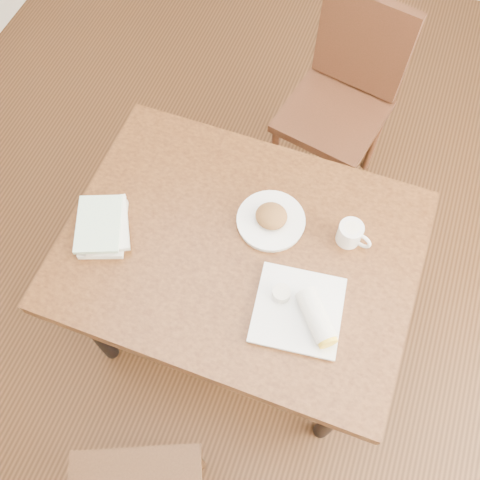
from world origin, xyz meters
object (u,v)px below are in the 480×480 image
(table, at_px, (240,258))
(plate_scone, at_px, (271,219))
(coffee_mug, at_px, (351,234))
(book_stack, at_px, (103,226))
(chair_far, at_px, (344,92))
(plate_burrito, at_px, (303,312))

(table, height_order, plate_scone, plate_scone)
(coffee_mug, bearing_deg, book_stack, -162.32)
(chair_far, distance_m, coffee_mug, 0.87)
(table, relative_size, plate_scone, 5.01)
(table, relative_size, coffee_mug, 9.76)
(plate_burrito, bearing_deg, plate_scone, 125.54)
(chair_far, xyz_separation_m, plate_burrito, (0.13, -1.11, 0.23))
(table, bearing_deg, coffee_mug, 24.48)
(chair_far, height_order, book_stack, chair_far)
(plate_burrito, bearing_deg, chair_far, 96.78)
(chair_far, height_order, coffee_mug, chair_far)
(book_stack, bearing_deg, plate_burrito, -4.56)
(chair_far, bearing_deg, book_stack, -118.68)
(coffee_mug, bearing_deg, plate_burrito, -102.25)
(coffee_mug, distance_m, plate_burrito, 0.31)
(plate_scone, relative_size, plate_burrito, 0.77)
(table, distance_m, chair_far, 0.97)
(plate_scone, bearing_deg, table, -118.18)
(plate_burrito, bearing_deg, coffee_mug, 77.75)
(plate_scone, height_order, plate_burrito, plate_burrito)
(table, bearing_deg, plate_scone, 61.82)
(table, xyz_separation_m, chair_far, (0.13, 0.96, -0.12))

